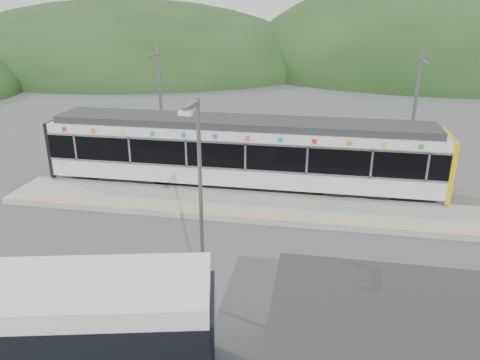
# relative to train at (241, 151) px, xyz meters

# --- Properties ---
(ground) EXTENTS (120.00, 120.00, 0.00)m
(ground) POSITION_rel_train_xyz_m (1.82, -6.00, -2.06)
(ground) COLOR #4C4C4F
(ground) RESTS_ON ground
(hills) EXTENTS (146.00, 149.00, 26.00)m
(hills) POSITION_rel_train_xyz_m (8.01, -0.71, -2.06)
(hills) COLOR #1E3D19
(hills) RESTS_ON ground
(platform) EXTENTS (26.00, 3.20, 0.30)m
(platform) POSITION_rel_train_xyz_m (1.82, -2.70, -1.91)
(platform) COLOR #9E9E99
(platform) RESTS_ON ground
(yellow_line) EXTENTS (26.00, 0.10, 0.01)m
(yellow_line) POSITION_rel_train_xyz_m (1.82, -4.00, -1.76)
(yellow_line) COLOR yellow
(yellow_line) RESTS_ON platform
(train) EXTENTS (20.44, 3.01, 3.74)m
(train) POSITION_rel_train_xyz_m (0.00, 0.00, 0.00)
(train) COLOR black
(train) RESTS_ON ground
(catenary_mast_west) EXTENTS (0.18, 1.80, 7.00)m
(catenary_mast_west) POSITION_rel_train_xyz_m (-5.18, 2.56, 1.58)
(catenary_mast_west) COLOR slate
(catenary_mast_west) RESTS_ON ground
(catenary_mast_east) EXTENTS (0.18, 1.80, 7.00)m
(catenary_mast_east) POSITION_rel_train_xyz_m (8.82, 2.56, 1.58)
(catenary_mast_east) COLOR slate
(catenary_mast_east) RESTS_ON ground
(lamp_post) EXTENTS (0.36, 1.18, 6.82)m
(lamp_post) POSITION_rel_train_xyz_m (0.66, -10.63, 1.99)
(lamp_post) COLOR slate
(lamp_post) RESTS_ON ground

